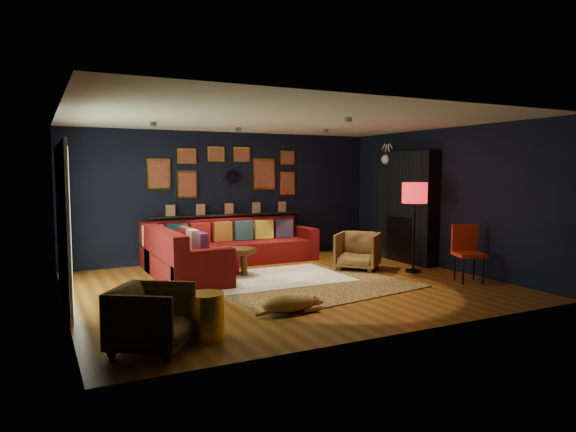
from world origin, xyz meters
name	(u,v)px	position (x,y,z in m)	size (l,w,h in m)	color
floor	(287,285)	(0.00, 0.00, 0.00)	(6.50, 6.50, 0.00)	brown
room_walls	(287,185)	(0.00, 0.00, 1.59)	(6.50, 6.50, 6.50)	black
sectional	(214,252)	(-0.61, 1.81, 0.32)	(3.41, 2.69, 0.86)	maroon
ledge	(229,215)	(0.00, 2.68, 0.92)	(3.20, 0.12, 0.04)	black
gallery_wall	(227,171)	(-0.01, 2.72, 1.81)	(3.15, 0.04, 1.02)	gold
sunburst_mirror	(233,177)	(0.10, 2.72, 1.70)	(0.47, 0.16, 0.47)	silver
fireplace	(406,211)	(3.09, 0.90, 1.02)	(0.31, 1.60, 2.20)	black
deer_head	(393,159)	(3.14, 1.40, 2.05)	(0.50, 0.28, 0.45)	white
sliding_door	(63,222)	(-3.22, 0.60, 1.10)	(0.06, 2.80, 2.20)	white
ceiling_spots	(266,127)	(0.00, 0.80, 2.56)	(3.30, 2.50, 0.06)	black
shag_rug	(275,278)	(0.03, 0.53, 0.02)	(2.31, 1.68, 0.03)	white
leopard_rug	(314,287)	(0.31, -0.30, 0.01)	(3.02, 2.16, 0.02)	tan
coffee_table	(231,254)	(-0.55, 1.05, 0.39)	(0.93, 0.71, 0.45)	#5A2E15
pouf	(222,262)	(-0.65, 1.25, 0.22)	(0.59, 0.59, 0.39)	maroon
armchair_left	(152,315)	(-2.55, -2.05, 0.37)	(0.72, 0.67, 0.74)	#B6813F
armchair_right	(358,249)	(1.74, 0.60, 0.38)	(0.74, 0.69, 0.76)	#B6813F
gold_stool	(206,316)	(-1.96, -1.95, 0.25)	(0.40, 0.40, 0.50)	gold
orange_chair	(467,248)	(2.78, -1.04, 0.55)	(0.57, 0.57, 0.93)	black
floor_lamp	(415,197)	(2.50, -0.05, 1.35)	(0.44, 0.44, 1.61)	black
dog	(289,299)	(-0.70, -1.45, 0.18)	(1.03, 0.51, 0.32)	#B07340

